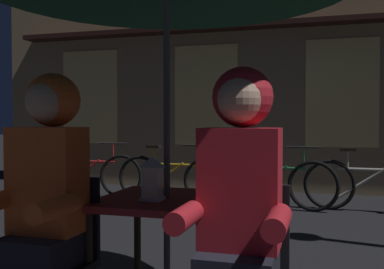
{
  "coord_description": "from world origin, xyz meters",
  "views": [
    {
      "loc": [
        0.82,
        -2.31,
        1.16
      ],
      "look_at": [
        0.0,
        0.49,
        1.07
      ],
      "focal_mm": 41.97,
      "sensor_mm": 36.0,
      "label": 1
    }
  ],
  "objects": [
    {
      "name": "bicycle_second",
      "position": [
        -1.24,
        3.68,
        0.35
      ],
      "size": [
        1.68,
        0.15,
        0.84
      ],
      "color": "black",
      "rests_on": "ground_plane"
    },
    {
      "name": "bicycle_fourth",
      "position": [
        1.41,
        3.77,
        0.35
      ],
      "size": [
        1.68,
        0.1,
        0.84
      ],
      "color": "black",
      "rests_on": "ground_plane"
    },
    {
      "name": "bicycle_third",
      "position": [
        0.2,
        3.65,
        0.35
      ],
      "size": [
        1.67,
        0.27,
        0.84
      ],
      "color": "black",
      "rests_on": "ground_plane"
    },
    {
      "name": "bicycle_nearest",
      "position": [
        -2.6,
        3.77,
        0.35
      ],
      "size": [
        1.67,
        0.27,
        0.84
      ],
      "color": "black",
      "rests_on": "ground_plane"
    },
    {
      "name": "person_right_hooded",
      "position": [
        0.48,
        -0.43,
        0.85
      ],
      "size": [
        0.45,
        0.56,
        1.4
      ],
      "color": "black",
      "rests_on": "ground_plane"
    },
    {
      "name": "chair_left",
      "position": [
        -0.48,
        -0.37,
        0.49
      ],
      "size": [
        0.4,
        0.4,
        0.87
      ],
      "color": "black",
      "rests_on": "ground_plane"
    },
    {
      "name": "cafe_table",
      "position": [
        0.0,
        0.0,
        0.64
      ],
      "size": [
        0.72,
        0.72,
        0.74
      ],
      "color": "maroon",
      "rests_on": "ground_plane"
    },
    {
      "name": "shopfront_building",
      "position": [
        -0.01,
        5.4,
        3.09
      ],
      "size": [
        10.0,
        0.93,
        6.2
      ],
      "color": "#937A56",
      "rests_on": "ground_plane"
    },
    {
      "name": "person_left_hooded",
      "position": [
        -0.48,
        -0.43,
        0.85
      ],
      "size": [
        0.45,
        0.56,
        1.4
      ],
      "color": "black",
      "rests_on": "ground_plane"
    },
    {
      "name": "lantern",
      "position": [
        -0.04,
        -0.11,
        0.86
      ],
      "size": [
        0.11,
        0.11,
        0.23
      ],
      "color": "white",
      "rests_on": "cafe_table"
    }
  ]
}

